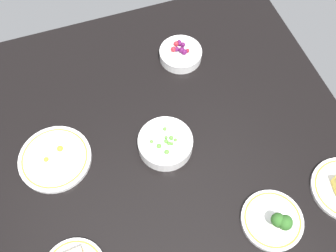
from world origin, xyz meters
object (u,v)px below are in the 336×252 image
object	(u,v)px
plate_eggs	(55,158)
bowl_peas	(165,143)
plate_broccoli	(275,220)
bowl_berries	(181,54)

from	to	relation	value
plate_eggs	bowl_peas	bearing A→B (deg)	-11.63
plate_broccoli	plate_eggs	distance (cm)	68.74
plate_broccoli	plate_eggs	size ratio (longest dim) A/B	0.79
bowl_berries	plate_broccoli	world-z (taller)	plate_broccoli
bowl_berries	bowl_peas	bearing A→B (deg)	-117.29
plate_broccoli	bowl_peas	bearing A→B (deg)	123.02
bowl_peas	plate_eggs	size ratio (longest dim) A/B	0.77
plate_broccoli	plate_eggs	world-z (taller)	plate_broccoli
bowl_berries	plate_broccoli	distance (cm)	66.35
bowl_peas	plate_broccoli	xyz separation A→B (cm)	(21.63, -33.27, -0.57)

